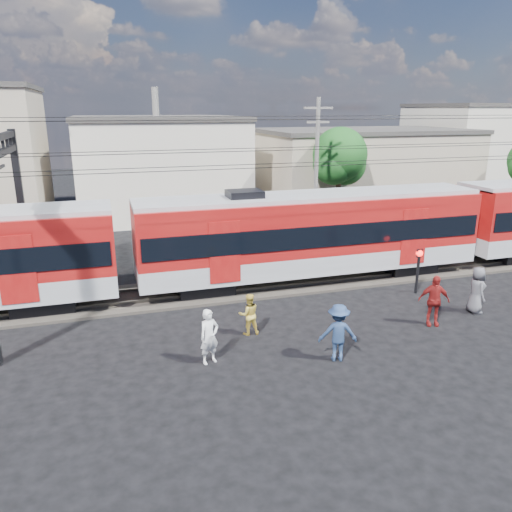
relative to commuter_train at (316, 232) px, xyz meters
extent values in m
plane|color=black|center=(-2.97, -8.00, -2.40)|extent=(120.00, 120.00, 0.00)
cube|color=#2D2823|center=(-2.97, 0.00, -2.34)|extent=(70.00, 3.40, 0.12)
cube|color=#59544C|center=(-2.97, -0.75, -2.22)|extent=(70.00, 0.12, 0.12)
cube|color=#59544C|center=(-2.97, 0.75, -2.22)|extent=(70.00, 0.12, 0.12)
cube|color=black|center=(-11.89, 0.00, -2.05)|extent=(2.40, 2.20, 0.70)
cube|color=black|center=(-5.33, 0.00, -2.05)|extent=(2.40, 2.20, 0.70)
cube|color=black|center=(4.91, 0.00, -2.05)|extent=(2.40, 2.20, 0.70)
cube|color=#9B9EA2|center=(-0.21, 0.00, -1.25)|extent=(16.00, 3.00, 0.90)
cube|color=maroon|center=(-0.21, 0.00, 0.40)|extent=(16.00, 3.00, 2.40)
cube|color=black|center=(-0.21, 0.00, 0.15)|extent=(15.68, 3.08, 0.95)
cube|color=#9B9EA2|center=(-0.21, 0.00, 1.65)|extent=(16.00, 2.60, 0.25)
cube|color=black|center=(11.47, 0.00, -2.05)|extent=(2.40, 2.20, 0.70)
cube|color=black|center=(-12.97, 4.50, 1.10)|extent=(0.30, 0.30, 7.00)
cylinder|color=black|center=(-2.97, -0.70, 3.10)|extent=(70.00, 0.03, 0.03)
cylinder|color=black|center=(-2.97, 0.70, 3.10)|extent=(70.00, 0.03, 0.03)
cylinder|color=black|center=(-2.97, -0.70, 3.80)|extent=(70.00, 0.03, 0.03)
cylinder|color=black|center=(-2.97, 0.70, 3.80)|extent=(70.00, 0.03, 0.03)
cylinder|color=black|center=(-2.97, -3.50, 5.10)|extent=(70.00, 0.03, 0.03)
cylinder|color=black|center=(-2.97, 3.50, 5.10)|extent=(70.00, 0.03, 0.03)
cube|color=beige|center=(-4.97, 19.00, 1.10)|extent=(12.00, 12.00, 7.00)
cube|color=#3F3D3A|center=(-4.97, 19.00, 4.75)|extent=(12.24, 12.24, 0.30)
cube|color=tan|center=(11.03, 16.00, 0.60)|extent=(16.00, 10.00, 6.00)
cube|color=#3F3D3A|center=(11.03, 16.00, 3.75)|extent=(16.32, 10.20, 0.30)
cube|color=beige|center=(25.03, 20.00, 1.60)|extent=(10.00, 10.00, 8.00)
cube|color=#3F3D3A|center=(25.03, 20.00, 5.75)|extent=(10.20, 10.20, 0.30)
cylinder|color=slate|center=(3.03, 7.00, 1.85)|extent=(0.24, 0.24, 8.50)
cube|color=slate|center=(3.03, 7.00, 5.50)|extent=(1.80, 0.12, 0.12)
cube|color=slate|center=(3.03, 7.00, 4.70)|extent=(1.40, 0.12, 0.12)
cylinder|color=#382619|center=(6.03, 10.00, -0.44)|extent=(0.36, 0.36, 3.92)
sphere|color=#164D19|center=(6.03, 10.00, 2.50)|extent=(3.64, 3.64, 3.64)
sphere|color=#164D19|center=(6.63, 10.30, 1.80)|extent=(2.80, 2.80, 2.80)
imported|color=white|center=(-6.41, -6.37, -1.49)|extent=(0.77, 0.63, 1.82)
imported|color=gold|center=(-4.61, -4.71, -1.63)|extent=(0.76, 0.60, 1.55)
imported|color=navy|center=(-2.41, -7.40, -1.44)|extent=(1.39, 1.04, 1.92)
imported|color=maroon|center=(2.24, -5.97, -1.42)|extent=(1.25, 0.85, 1.96)
imported|color=#525157|center=(4.63, -5.44, -1.45)|extent=(0.78, 1.03, 1.89)
cylinder|color=black|center=(3.66, -2.87, -1.46)|extent=(0.13, 0.13, 1.89)
sphere|color=#FF140C|center=(3.66, -2.87, -0.56)|extent=(0.29, 0.29, 0.29)
cube|color=black|center=(3.66, -2.87, -0.56)|extent=(0.26, 0.06, 0.37)
camera|label=1|loc=(-9.24, -20.65, 5.49)|focal=35.00mm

